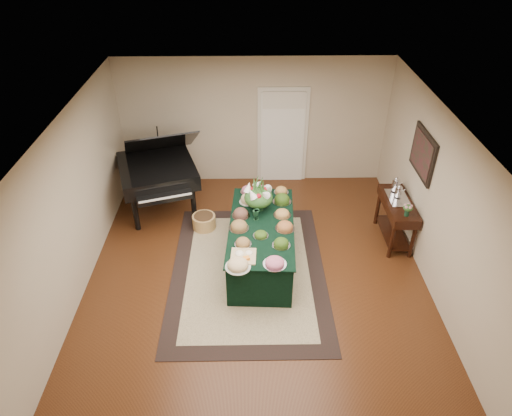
{
  "coord_description": "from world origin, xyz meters",
  "views": [
    {
      "loc": [
        -0.1,
        -5.76,
        5.2
      ],
      "look_at": [
        0.0,
        0.3,
        1.05
      ],
      "focal_mm": 32.0,
      "sensor_mm": 36.0,
      "label": 1
    }
  ],
  "objects_px": {
    "buffet_table": "(261,243)",
    "grand_piano": "(158,170)",
    "mahogany_sideboard": "(397,210)",
    "floral_centerpiece": "(258,194)"
  },
  "relations": [
    {
      "from": "floral_centerpiece",
      "to": "grand_piano",
      "type": "xyz_separation_m",
      "value": [
        -1.91,
        1.23,
        -0.22
      ]
    },
    {
      "from": "grand_piano",
      "to": "mahogany_sideboard",
      "type": "xyz_separation_m",
      "value": [
        4.36,
        -1.1,
        -0.22
      ]
    },
    {
      "from": "buffet_table",
      "to": "grand_piano",
      "type": "relative_size",
      "value": 1.15
    },
    {
      "from": "buffet_table",
      "to": "grand_piano",
      "type": "xyz_separation_m",
      "value": [
        -1.95,
        1.69,
        0.46
      ]
    },
    {
      "from": "buffet_table",
      "to": "grand_piano",
      "type": "height_order",
      "value": "grand_piano"
    },
    {
      "from": "floral_centerpiece",
      "to": "buffet_table",
      "type": "bearing_deg",
      "value": -84.72
    },
    {
      "from": "mahogany_sideboard",
      "to": "grand_piano",
      "type": "bearing_deg",
      "value": 165.8
    },
    {
      "from": "grand_piano",
      "to": "mahogany_sideboard",
      "type": "distance_m",
      "value": 4.5
    },
    {
      "from": "buffet_table",
      "to": "floral_centerpiece",
      "type": "distance_m",
      "value": 0.82
    },
    {
      "from": "floral_centerpiece",
      "to": "grand_piano",
      "type": "bearing_deg",
      "value": 147.09
    }
  ]
}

